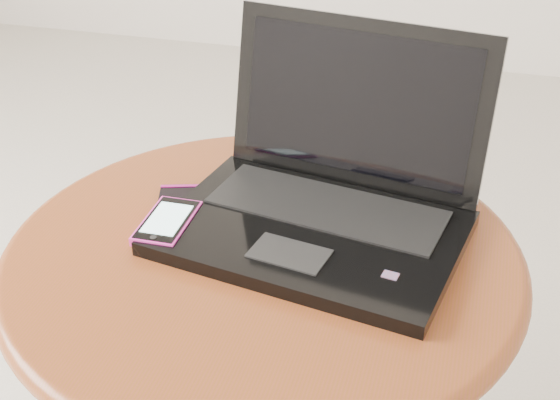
# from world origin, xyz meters

# --- Properties ---
(table) EXTENTS (0.65, 0.65, 0.52)m
(table) POSITION_xyz_m (0.04, -0.09, 0.41)
(table) COLOR brown
(table) RESTS_ON ground
(laptop) EXTENTS (0.41, 0.36, 0.24)m
(laptop) POSITION_xyz_m (0.10, -0.02, 0.56)
(laptop) COLOR black
(laptop) RESTS_ON table
(phone_black) EXTENTS (0.09, 0.12, 0.01)m
(phone_black) POSITION_xyz_m (-0.09, -0.04, 0.52)
(phone_black) COLOR black
(phone_black) RESTS_ON table
(phone_pink) EXTENTS (0.06, 0.11, 0.01)m
(phone_pink) POSITION_xyz_m (-0.08, -0.10, 0.54)
(phone_pink) COLOR #FF33B6
(phone_pink) RESTS_ON phone_black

